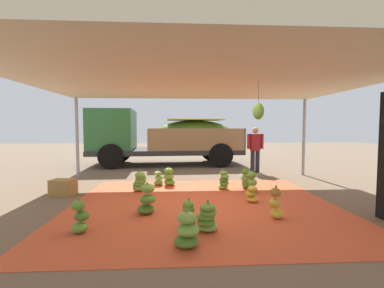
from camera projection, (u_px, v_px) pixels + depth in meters
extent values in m
plane|color=brown|center=(194.00, 178.00, 8.42)|extent=(40.00, 40.00, 0.00)
cube|color=#D1512D|center=(203.00, 205.00, 5.43)|extent=(5.50, 4.86, 0.01)
cylinder|color=#9EA0A5|center=(77.00, 138.00, 8.42)|extent=(0.10, 0.10, 2.61)
cylinder|color=#9EA0A5|center=(304.00, 137.00, 8.85)|extent=(0.10, 0.10, 2.61)
cube|color=beige|center=(203.00, 78.00, 5.27)|extent=(8.00, 7.00, 0.06)
cube|color=beige|center=(253.00, 6.00, 1.82)|extent=(8.00, 0.04, 0.28)
cylinder|color=#4C422D|center=(259.00, 92.00, 5.57)|extent=(0.01, 0.01, 0.43)
ellipsoid|color=#6B9E38|center=(258.00, 111.00, 5.59)|extent=(0.24, 0.24, 0.36)
ellipsoid|color=#6B9E38|center=(139.00, 188.00, 6.56)|extent=(0.34, 0.34, 0.17)
ellipsoid|color=#518428|center=(139.00, 185.00, 6.56)|extent=(0.35, 0.35, 0.17)
ellipsoid|color=#60932D|center=(140.00, 181.00, 6.56)|extent=(0.40, 0.40, 0.17)
ellipsoid|color=#518428|center=(141.00, 178.00, 6.56)|extent=(0.37, 0.37, 0.17)
ellipsoid|color=#75A83D|center=(140.00, 175.00, 6.53)|extent=(0.36, 0.36, 0.17)
cylinder|color=olive|center=(140.00, 173.00, 6.55)|extent=(0.04, 0.04, 0.12)
ellipsoid|color=#6B9E38|center=(189.00, 222.00, 4.16)|extent=(0.27, 0.27, 0.16)
ellipsoid|color=#518428|center=(188.00, 218.00, 4.18)|extent=(0.28, 0.28, 0.16)
ellipsoid|color=#477523|center=(187.00, 214.00, 4.16)|extent=(0.25, 0.25, 0.16)
ellipsoid|color=#60932D|center=(189.00, 210.00, 4.15)|extent=(0.25, 0.25, 0.16)
ellipsoid|color=#60932D|center=(188.00, 205.00, 4.15)|extent=(0.23, 0.23, 0.16)
cylinder|color=olive|center=(189.00, 202.00, 4.15)|extent=(0.04, 0.04, 0.12)
ellipsoid|color=#477523|center=(186.00, 241.00, 3.48)|extent=(0.46, 0.46, 0.16)
ellipsoid|color=#75A83D|center=(188.00, 230.00, 3.45)|extent=(0.33, 0.33, 0.16)
ellipsoid|color=#75A83D|center=(187.00, 218.00, 3.47)|extent=(0.35, 0.35, 0.16)
cylinder|color=olive|center=(186.00, 214.00, 3.45)|extent=(0.04, 0.04, 0.12)
ellipsoid|color=#75A83D|center=(223.00, 187.00, 6.81)|extent=(0.29, 0.29, 0.13)
ellipsoid|color=#60932D|center=(224.00, 183.00, 6.77)|extent=(0.35, 0.35, 0.13)
ellipsoid|color=#477523|center=(224.00, 180.00, 6.77)|extent=(0.26, 0.26, 0.13)
ellipsoid|color=#6B9E38|center=(225.00, 177.00, 6.75)|extent=(0.32, 0.32, 0.13)
ellipsoid|color=#75A83D|center=(223.00, 173.00, 6.78)|extent=(0.23, 0.23, 0.13)
cylinder|color=olive|center=(224.00, 171.00, 6.76)|extent=(0.04, 0.04, 0.12)
ellipsoid|color=gold|center=(277.00, 214.00, 4.58)|extent=(0.30, 0.30, 0.17)
ellipsoid|color=gold|center=(275.00, 203.00, 4.57)|extent=(0.24, 0.24, 0.17)
ellipsoid|color=#996628|center=(275.00, 192.00, 4.57)|extent=(0.26, 0.26, 0.17)
cylinder|color=olive|center=(276.00, 189.00, 4.57)|extent=(0.04, 0.04, 0.12)
ellipsoid|color=gold|center=(253.00, 199.00, 5.59)|extent=(0.32, 0.32, 0.13)
ellipsoid|color=gold|center=(251.00, 194.00, 5.60)|extent=(0.27, 0.27, 0.13)
ellipsoid|color=gold|center=(252.00, 188.00, 5.56)|extent=(0.26, 0.26, 0.13)
cylinder|color=olive|center=(251.00, 185.00, 5.58)|extent=(0.04, 0.04, 0.12)
ellipsoid|color=#477523|center=(146.00, 209.00, 4.84)|extent=(0.45, 0.45, 0.17)
ellipsoid|color=#518428|center=(148.00, 199.00, 4.79)|extent=(0.34, 0.34, 0.17)
ellipsoid|color=#75A83D|center=(148.00, 188.00, 4.83)|extent=(0.29, 0.29, 0.17)
cylinder|color=olive|center=(147.00, 185.00, 4.80)|extent=(0.04, 0.04, 0.12)
ellipsoid|color=#75A83D|center=(207.00, 227.00, 4.03)|extent=(0.41, 0.41, 0.12)
ellipsoid|color=#518428|center=(206.00, 222.00, 4.01)|extent=(0.35, 0.35, 0.12)
ellipsoid|color=#518428|center=(206.00, 217.00, 4.03)|extent=(0.34, 0.34, 0.12)
ellipsoid|color=#6B9E38|center=(208.00, 212.00, 4.00)|extent=(0.34, 0.34, 0.12)
ellipsoid|color=#518428|center=(208.00, 208.00, 3.96)|extent=(0.25, 0.25, 0.12)
cylinder|color=olive|center=(208.00, 203.00, 3.99)|extent=(0.04, 0.04, 0.12)
ellipsoid|color=#60932D|center=(252.00, 190.00, 6.37)|extent=(0.34, 0.34, 0.18)
ellipsoid|color=#75A83D|center=(252.00, 182.00, 6.33)|extent=(0.32, 0.32, 0.18)
ellipsoid|color=#60932D|center=(252.00, 175.00, 6.33)|extent=(0.21, 0.21, 0.18)
cylinder|color=olive|center=(252.00, 173.00, 6.32)|extent=(0.04, 0.04, 0.12)
ellipsoid|color=#477523|center=(249.00, 183.00, 7.16)|extent=(0.33, 0.33, 0.17)
ellipsoid|color=#6B9E38|center=(248.00, 180.00, 7.21)|extent=(0.27, 0.27, 0.17)
ellipsoid|color=#75A83D|center=(248.00, 178.00, 7.19)|extent=(0.28, 0.28, 0.17)
ellipsoid|color=#6B9E38|center=(248.00, 176.00, 7.18)|extent=(0.28, 0.28, 0.17)
ellipsoid|color=#75A83D|center=(248.00, 174.00, 7.16)|extent=(0.27, 0.27, 0.17)
cylinder|color=olive|center=(249.00, 172.00, 7.17)|extent=(0.04, 0.04, 0.12)
ellipsoid|color=#60932D|center=(80.00, 228.00, 3.95)|extent=(0.35, 0.35, 0.16)
ellipsoid|color=#477523|center=(82.00, 216.00, 3.99)|extent=(0.32, 0.32, 0.16)
ellipsoid|color=#60932D|center=(78.00, 206.00, 3.95)|extent=(0.26, 0.26, 0.16)
cylinder|color=olive|center=(79.00, 202.00, 3.96)|extent=(0.04, 0.04, 0.12)
ellipsoid|color=#60932D|center=(170.00, 182.00, 7.25)|extent=(0.32, 0.32, 0.17)
ellipsoid|color=#60932D|center=(169.00, 177.00, 7.21)|extent=(0.40, 0.40, 0.17)
ellipsoid|color=#60932D|center=(169.00, 171.00, 7.22)|extent=(0.27, 0.27, 0.17)
cylinder|color=olive|center=(169.00, 169.00, 7.20)|extent=(0.04, 0.04, 0.12)
ellipsoid|color=#6B9E38|center=(158.00, 183.00, 7.31)|extent=(0.33, 0.33, 0.12)
ellipsoid|color=#75A83D|center=(159.00, 178.00, 7.35)|extent=(0.33, 0.33, 0.12)
ellipsoid|color=#75A83D|center=(158.00, 173.00, 7.31)|extent=(0.30, 0.30, 0.12)
cylinder|color=olive|center=(158.00, 171.00, 7.32)|extent=(0.04, 0.04, 0.12)
ellipsoid|color=#518428|center=(246.00, 185.00, 6.90)|extent=(0.34, 0.34, 0.16)
ellipsoid|color=#6B9E38|center=(246.00, 182.00, 6.90)|extent=(0.33, 0.33, 0.16)
ellipsoid|color=#75A83D|center=(245.00, 179.00, 6.85)|extent=(0.31, 0.31, 0.16)
ellipsoid|color=#6B9E38|center=(247.00, 175.00, 6.84)|extent=(0.30, 0.30, 0.16)
ellipsoid|color=#518428|center=(245.00, 172.00, 6.85)|extent=(0.29, 0.29, 0.16)
cylinder|color=olive|center=(246.00, 170.00, 6.86)|extent=(0.04, 0.04, 0.12)
cube|color=#2D2D2D|center=(167.00, 151.00, 11.49)|extent=(6.57, 2.69, 0.20)
cube|color=#2D6B33|center=(113.00, 130.00, 11.19)|extent=(1.91, 2.28, 1.70)
cube|color=#232D38|center=(91.00, 122.00, 11.07)|extent=(0.12, 1.90, 0.75)
cube|color=#99754C|center=(197.00, 140.00, 10.44)|extent=(4.01, 0.27, 0.90)
cube|color=#99754C|center=(192.00, 138.00, 12.73)|extent=(4.01, 0.27, 0.90)
cube|color=#99754C|center=(237.00, 138.00, 11.79)|extent=(0.20, 2.38, 0.90)
ellipsoid|color=#477523|center=(194.00, 134.00, 11.58)|extent=(3.62, 2.17, 1.26)
cube|color=yellow|center=(194.00, 120.00, 11.54)|extent=(2.49, 1.92, 0.04)
cylinder|color=black|center=(111.00, 156.00, 10.18)|extent=(1.01, 0.33, 1.00)
cylinder|color=black|center=(121.00, 151.00, 12.35)|extent=(1.01, 0.33, 1.00)
cylinder|color=black|center=(221.00, 155.00, 10.64)|extent=(1.01, 0.33, 1.00)
cylinder|color=black|center=(211.00, 151.00, 12.81)|extent=(1.01, 0.33, 1.00)
cylinder|color=#26262D|center=(253.00, 162.00, 9.37)|extent=(0.15, 0.15, 0.80)
cylinder|color=#26262D|center=(257.00, 162.00, 9.38)|extent=(0.15, 0.15, 0.80)
cylinder|color=maroon|center=(255.00, 142.00, 9.33)|extent=(0.37, 0.37, 0.60)
cylinder|color=maroon|center=(249.00, 141.00, 9.31)|extent=(0.12, 0.12, 0.54)
cylinder|color=maroon|center=(262.00, 141.00, 9.34)|extent=(0.12, 0.12, 0.54)
sphere|color=tan|center=(255.00, 130.00, 9.30)|extent=(0.22, 0.22, 0.22)
cube|color=olive|center=(63.00, 187.00, 6.20)|extent=(0.62, 0.48, 0.38)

